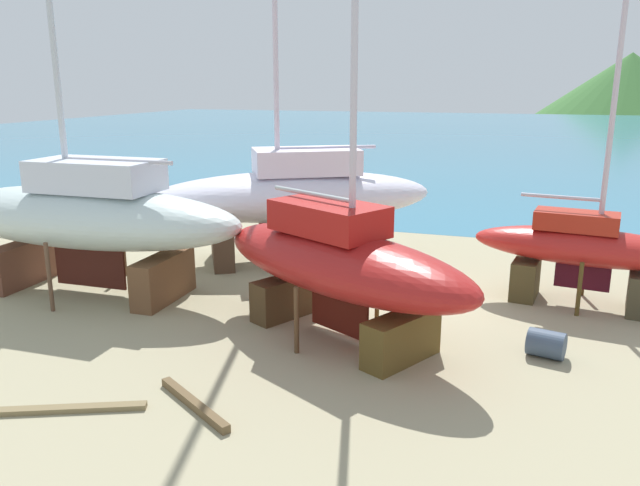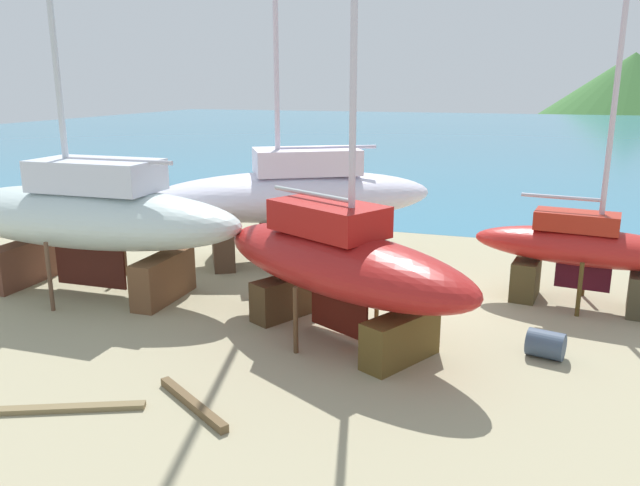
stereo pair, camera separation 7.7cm
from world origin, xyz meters
The scene contains 11 objects.
ground_plane centered at (0.00, -2.72, 0.00)m, with size 43.59×43.59×0.00m, color tan.
sea_water centered at (0.00, 64.39, 0.00)m, with size 150.87×112.42×0.01m, color teal.
headland_hill centered at (29.19, 172.80, 0.00)m, with size 81.01×81.01×28.38m, color #3B6F33.
sailboat_small_center centered at (-9.42, -2.52, 2.39)m, with size 10.15×3.60×16.41m.
sailboat_large_starboard centered at (4.69, 0.83, 1.66)m, with size 6.38×2.60×10.23m.
sailboat_far_slipway centered at (-4.82, 2.83, 2.37)m, with size 10.47×7.92×17.57m.
sailboat_mid_port centered at (-1.29, -3.50, 1.96)m, with size 8.26×6.09×13.40m.
worker centered at (-12.72, 3.18, 0.87)m, with size 0.49×0.47×1.68m.
barrel_rust_mid centered at (3.67, -3.20, 0.32)m, with size 0.65×0.65×0.82m, color #3C4D63.
timber_plank_far centered at (-3.00, -7.85, 0.08)m, with size 2.49×0.18×0.17m, color brown.
timber_short_skew centered at (-5.35, -8.76, 0.05)m, with size 3.16×0.23×0.11m, color olive.
Camera 2 is at (2.85, -17.60, 6.22)m, focal length 34.90 mm.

